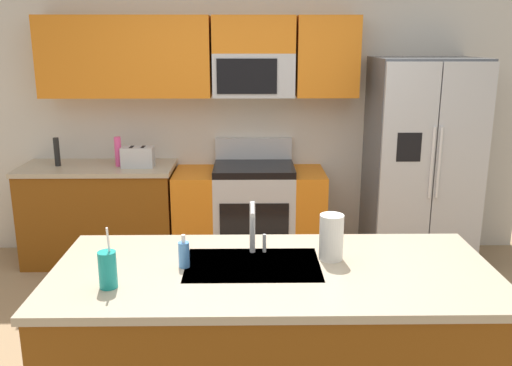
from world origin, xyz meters
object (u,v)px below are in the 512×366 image
object	(u,v)px
pepper_mill	(57,152)
drink_cup_teal	(108,269)
refrigerator	(421,164)
range_oven	(250,213)
bottle_pink	(118,152)
toaster	(138,157)
soap_dispenser	(184,254)
paper_towel_roll	(331,237)
sink_faucet	(254,224)

from	to	relation	value
pepper_mill	drink_cup_teal	xyz separation A→B (m)	(1.06, -2.51, -0.04)
refrigerator	drink_cup_teal	xyz separation A→B (m)	(-2.18, -2.44, 0.06)
range_oven	refrigerator	distance (m)	1.60
refrigerator	bottle_pink	size ratio (longest dim) A/B	7.02
range_oven	toaster	xyz separation A→B (m)	(-0.99, -0.05, 0.55)
refrigerator	pepper_mill	bearing A→B (deg)	178.77
soap_dispenser	refrigerator	bearing A→B (deg)	49.83
pepper_mill	drink_cup_teal	size ratio (longest dim) A/B	0.86
pepper_mill	toaster	bearing A→B (deg)	-3.93
toaster	drink_cup_teal	xyz separation A→B (m)	(0.34, -2.46, -0.00)
toaster	range_oven	bearing A→B (deg)	3.03
range_oven	refrigerator	bearing A→B (deg)	-2.70
range_oven	toaster	world-z (taller)	range_oven
toaster	paper_towel_roll	size ratio (longest dim) A/B	1.17
soap_dispenser	paper_towel_roll	xyz separation A→B (m)	(0.75, 0.09, 0.05)
drink_cup_teal	soap_dispenser	distance (m)	0.40
bottle_pink	pepper_mill	bearing A→B (deg)	178.23
refrigerator	toaster	world-z (taller)	refrigerator
pepper_mill	paper_towel_roll	size ratio (longest dim) A/B	1.06
pepper_mill	sink_faucet	distance (m)	2.74
drink_cup_teal	paper_towel_roll	bearing A→B (deg)	16.76
bottle_pink	range_oven	bearing A→B (deg)	0.95
range_oven	pepper_mill	bearing A→B (deg)	-179.92
soap_dispenser	sink_faucet	bearing A→B (deg)	24.83
paper_towel_roll	range_oven	bearing A→B (deg)	100.75
pepper_mill	bottle_pink	bearing A→B (deg)	-1.77
pepper_mill	bottle_pink	xyz separation A→B (m)	(0.55, -0.02, 0.00)
toaster	soap_dispenser	bearing A→B (deg)	-73.52
range_oven	bottle_pink	world-z (taller)	bottle_pink
toaster	pepper_mill	bearing A→B (deg)	176.07
drink_cup_teal	soap_dispenser	size ratio (longest dim) A/B	1.73
pepper_mill	drink_cup_teal	world-z (taller)	drink_cup_teal
bottle_pink	soap_dispenser	size ratio (longest dim) A/B	1.55
refrigerator	soap_dispenser	bearing A→B (deg)	-130.17
toaster	paper_towel_roll	distance (m)	2.56
pepper_mill	paper_towel_roll	bearing A→B (deg)	-45.64
bottle_pink	sink_faucet	world-z (taller)	sink_faucet
refrigerator	drink_cup_teal	size ratio (longest dim) A/B	6.29
sink_faucet	bottle_pink	bearing A→B (deg)	119.63
toaster	paper_towel_roll	bearing A→B (deg)	-56.59
bottle_pink	paper_towel_roll	bearing A→B (deg)	-53.79
refrigerator	sink_faucet	distance (m)	2.54
refrigerator	pepper_mill	world-z (taller)	refrigerator
sink_faucet	soap_dispenser	world-z (taller)	sink_faucet
sink_faucet	drink_cup_teal	world-z (taller)	drink_cup_teal
toaster	sink_faucet	world-z (taller)	sink_faucet
soap_dispenser	paper_towel_roll	size ratio (longest dim) A/B	0.71
paper_towel_roll	sink_faucet	bearing A→B (deg)	169.60
pepper_mill	drink_cup_teal	distance (m)	2.72
drink_cup_teal	paper_towel_roll	xyz separation A→B (m)	(1.07, 0.32, 0.03)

